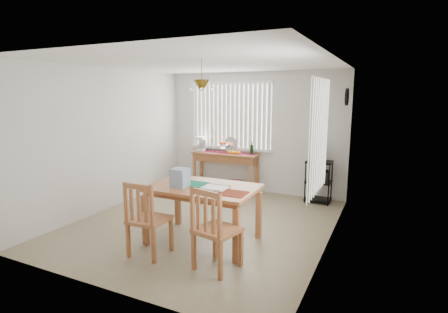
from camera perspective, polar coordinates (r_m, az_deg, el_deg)
The scene contains 10 objects.
ground at distance 5.97m, azimuth -3.22°, elevation -10.79°, with size 4.00×4.50×0.01m, color gray.
room_shell at distance 5.61m, azimuth -3.29°, elevation 5.67°, with size 4.20×4.70×2.70m.
sideboard at distance 7.78m, azimuth 0.25°, elevation -0.92°, with size 1.51×0.42×0.85m.
sideboard_items at distance 7.84m, azimuth -1.31°, elevation 1.70°, with size 1.43×0.36×0.65m.
wire_cart at distance 7.17m, azimuth 15.21°, elevation -3.33°, with size 0.49×0.39×0.83m.
cart_items at distance 7.08m, azimuth 15.40°, elevation 0.54°, with size 0.20×0.24×0.34m.
dining_table at distance 5.05m, azimuth -3.48°, elevation -5.89°, with size 1.56×1.02×0.83m.
table_items at distance 4.96m, azimuth -5.76°, elevation -3.91°, with size 1.19×0.55×0.26m.
chair_left at distance 4.77m, azimuth -12.41°, elevation -10.02°, with size 0.48×0.48×1.02m.
chair_right at distance 4.30m, azimuth -1.48°, elevation -11.89°, with size 0.57×0.57×1.04m.
Camera 1 is at (2.72, -4.87, 2.12)m, focal length 28.00 mm.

